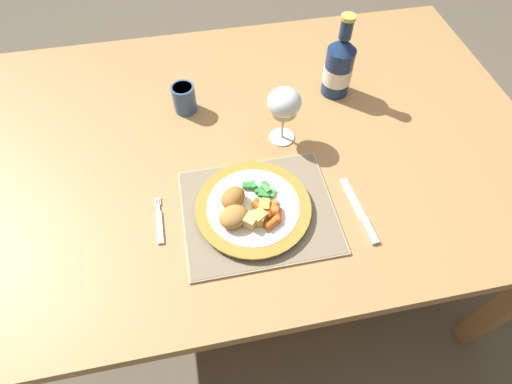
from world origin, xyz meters
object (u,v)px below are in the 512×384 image
wine_glass (284,105)px  table_knife (362,216)px  drinking_cup (184,98)px  dinner_plate (253,208)px  bottle (339,66)px  dining_table (255,154)px  fork (159,224)px

wine_glass → table_knife: bearing=-65.8°
table_knife → wine_glass: 0.33m
wine_glass → drinking_cup: bearing=146.6°
dinner_plate → bottle: bottle is taller
dining_table → table_knife: size_ratio=8.03×
bottle → drinking_cup: (-0.44, 0.01, -0.05)m
dinner_plate → drinking_cup: drinking_cup is taller
dining_table → table_knife: 0.37m
dining_table → fork: size_ratio=12.06×
table_knife → bottle: 0.45m
bottle → drinking_cup: bottle is taller
dining_table → fork: 0.36m
dining_table → wine_glass: (0.07, -0.02, 0.19)m
dining_table → dinner_plate: 0.26m
drinking_cup → dinner_plate: bearing=-72.1°
table_knife → fork: bearing=171.5°
fork → bottle: 0.65m
fork → bottle: (0.54, 0.37, 0.09)m
table_knife → wine_glass: size_ratio=1.19×
bottle → fork: bearing=-145.7°
dining_table → wine_glass: 0.21m
fork → dining_table: bearing=40.6°
table_knife → wine_glass: wine_glass is taller
dining_table → drinking_cup: 0.25m
dinner_plate → wine_glass: 0.27m
dining_table → dinner_plate: bearing=-101.7°
dining_table → bottle: 0.34m
dining_table → bottle: bearing=26.8°
bottle → dinner_plate: bearing=-130.3°
bottle → wine_glass: bearing=-142.0°
wine_glass → dining_table: bearing=165.4°
fork → bottle: bottle is taller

